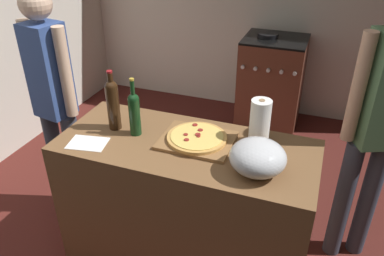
{
  "coord_description": "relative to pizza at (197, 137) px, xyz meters",
  "views": [
    {
      "loc": [
        0.84,
        -0.89,
        2.03
      ],
      "look_at": [
        0.19,
        0.88,
        0.94
      ],
      "focal_mm": 36.06,
      "sensor_mm": 36.0,
      "label": 1
    }
  ],
  "objects": [
    {
      "name": "ground_plane",
      "position": [
        -0.24,
        0.75,
        -0.93
      ],
      "size": [
        4.21,
        3.74,
        0.02
      ],
      "primitive_type": "cube",
      "color": "#511E19"
    },
    {
      "name": "counter",
      "position": [
        -0.05,
        -0.04,
        -0.48
      ],
      "size": [
        1.44,
        0.62,
        0.89
      ],
      "primitive_type": "cube",
      "color": "brown",
      "rests_on": "ground_plane"
    },
    {
      "name": "cutting_board",
      "position": [
        0.0,
        -0.0,
        -0.02
      ],
      "size": [
        0.4,
        0.32,
        0.02
      ],
      "primitive_type": "cube",
      "color": "olive",
      "rests_on": "counter"
    },
    {
      "name": "pizza",
      "position": [
        0.0,
        0.0,
        0.0
      ],
      "size": [
        0.33,
        0.33,
        0.03
      ],
      "color": "tan",
      "rests_on": "cutting_board"
    },
    {
      "name": "mixing_bowl",
      "position": [
        0.37,
        -0.16,
        0.06
      ],
      "size": [
        0.28,
        0.28,
        0.17
      ],
      "color": "#B2B2B7",
      "rests_on": "counter"
    },
    {
      "name": "paper_towel_roll",
      "position": [
        0.32,
        0.11,
        0.1
      ],
      "size": [
        0.11,
        0.11,
        0.26
      ],
      "color": "white",
      "rests_on": "counter"
    },
    {
      "name": "wine_bottle_clear",
      "position": [
        -0.51,
        -0.02,
        0.14
      ],
      "size": [
        0.07,
        0.07,
        0.36
      ],
      "color": "#331E0F",
      "rests_on": "counter"
    },
    {
      "name": "wine_bottle_green",
      "position": [
        -0.36,
        -0.03,
        0.11
      ],
      "size": [
        0.07,
        0.07,
        0.34
      ],
      "color": "#143819",
      "rests_on": "counter"
    },
    {
      "name": "recipe_sheet",
      "position": [
        -0.56,
        -0.22,
        -0.03
      ],
      "size": [
        0.23,
        0.19,
        0.0
      ],
      "primitive_type": "cube",
      "rotation": [
        0.0,
        0.0,
        0.18
      ],
      "color": "white",
      "rests_on": "counter"
    },
    {
      "name": "stove",
      "position": [
        0.11,
        1.97,
        -0.45
      ],
      "size": [
        0.6,
        0.58,
        0.97
      ],
      "color": "brown",
      "rests_on": "ground_plane"
    },
    {
      "name": "person_in_stripes",
      "position": [
        -1.05,
        0.14,
        0.02
      ],
      "size": [
        0.38,
        0.24,
        1.64
      ],
      "color": "#383D4C",
      "rests_on": "ground_plane"
    },
    {
      "name": "person_in_red",
      "position": [
        0.92,
        0.39,
        0.08
      ],
      "size": [
        0.35,
        0.27,
        1.73
      ],
      "color": "#383D4C",
      "rests_on": "ground_plane"
    }
  ]
}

